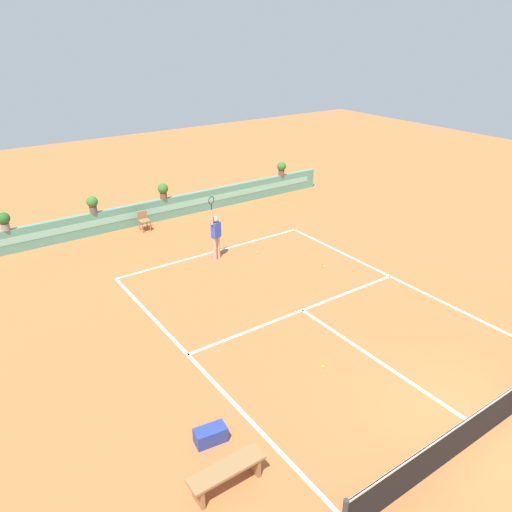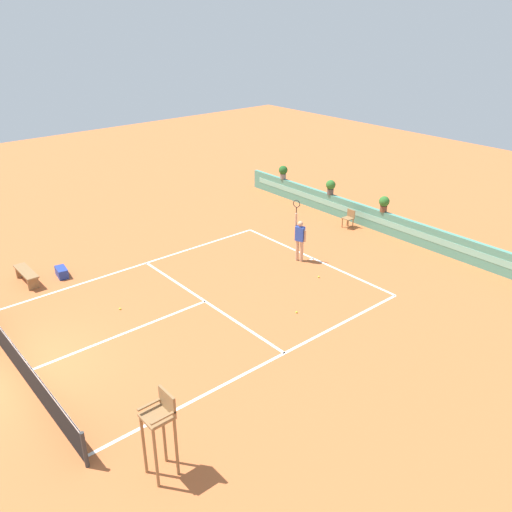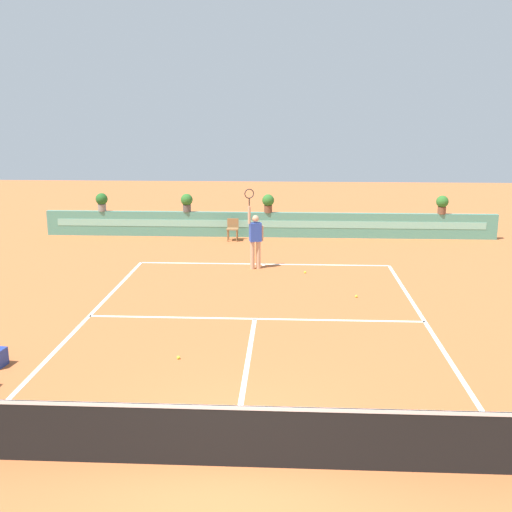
{
  "view_description": "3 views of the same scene",
  "coord_description": "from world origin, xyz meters",
  "px_view_note": "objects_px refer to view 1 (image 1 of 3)",
  "views": [
    {
      "loc": [
        -9.0,
        -3.92,
        8.28
      ],
      "look_at": [
        -0.1,
        8.85,
        1.0
      ],
      "focal_mm": 34.87,
      "sensor_mm": 36.0,
      "label": 1
    },
    {
      "loc": [
        13.73,
        -2.89,
        9.46
      ],
      "look_at": [
        -0.1,
        8.85,
        1.0
      ],
      "focal_mm": 37.55,
      "sensor_mm": 36.0,
      "label": 2
    },
    {
      "loc": [
        0.78,
        -7.85,
        4.98
      ],
      "look_at": [
        -0.1,
        8.85,
        1.0
      ],
      "focal_mm": 43.21,
      "sensor_mm": 36.0,
      "label": 3
    }
  ],
  "objects_px": {
    "ball_kid_chair": "(144,220)",
    "potted_plant_left": "(92,203)",
    "potted_plant_far_right": "(282,168)",
    "bench_courtside": "(227,472)",
    "potted_plant_far_left": "(4,220)",
    "gear_bag": "(211,435)",
    "tennis_ball_mid_court": "(325,266)",
    "potted_plant_centre": "(163,190)",
    "tennis_player": "(216,234)",
    "tennis_ball_near_baseline": "(257,252)",
    "tennis_ball_by_sideline": "(323,367)"
  },
  "relations": [
    {
      "from": "tennis_ball_near_baseline",
      "to": "potted_plant_far_left",
      "type": "distance_m",
      "value": 9.9
    },
    {
      "from": "ball_kid_chair",
      "to": "tennis_ball_by_sideline",
      "type": "bearing_deg",
      "value": -90.3
    },
    {
      "from": "bench_courtside",
      "to": "tennis_ball_mid_court",
      "type": "relative_size",
      "value": 23.53
    },
    {
      "from": "gear_bag",
      "to": "potted_plant_centre",
      "type": "distance_m",
      "value": 14.11
    },
    {
      "from": "tennis_player",
      "to": "tennis_ball_near_baseline",
      "type": "bearing_deg",
      "value": -17.22
    },
    {
      "from": "potted_plant_far_right",
      "to": "potted_plant_left",
      "type": "distance_m",
      "value": 10.08
    },
    {
      "from": "gear_bag",
      "to": "tennis_ball_by_sideline",
      "type": "height_order",
      "value": "gear_bag"
    },
    {
      "from": "potted_plant_far_right",
      "to": "tennis_ball_near_baseline",
      "type": "bearing_deg",
      "value": -134.39
    },
    {
      "from": "gear_bag",
      "to": "potted_plant_left",
      "type": "xyz_separation_m",
      "value": [
        1.9,
        13.08,
        1.23
      ]
    },
    {
      "from": "tennis_ball_by_sideline",
      "to": "potted_plant_far_left",
      "type": "height_order",
      "value": "potted_plant_far_left"
    },
    {
      "from": "ball_kid_chair",
      "to": "potted_plant_left",
      "type": "height_order",
      "value": "potted_plant_left"
    },
    {
      "from": "bench_courtside",
      "to": "gear_bag",
      "type": "distance_m",
      "value": 1.26
    },
    {
      "from": "tennis_player",
      "to": "potted_plant_far_right",
      "type": "relative_size",
      "value": 3.57
    },
    {
      "from": "ball_kid_chair",
      "to": "potted_plant_centre",
      "type": "bearing_deg",
      "value": 28.38
    },
    {
      "from": "ball_kid_chair",
      "to": "potted_plant_left",
      "type": "relative_size",
      "value": 1.17
    },
    {
      "from": "gear_bag",
      "to": "potted_plant_left",
      "type": "relative_size",
      "value": 0.97
    },
    {
      "from": "ball_kid_chair",
      "to": "potted_plant_left",
      "type": "bearing_deg",
      "value": 158.96
    },
    {
      "from": "bench_courtside",
      "to": "tennis_ball_near_baseline",
      "type": "height_order",
      "value": "bench_courtside"
    },
    {
      "from": "tennis_player",
      "to": "potted_plant_centre",
      "type": "bearing_deg",
      "value": 87.31
    },
    {
      "from": "potted_plant_left",
      "to": "gear_bag",
      "type": "bearing_deg",
      "value": -98.26
    },
    {
      "from": "ball_kid_chair",
      "to": "potted_plant_left",
      "type": "xyz_separation_m",
      "value": [
        -1.9,
        0.73,
        0.93
      ]
    },
    {
      "from": "tennis_ball_near_baseline",
      "to": "potted_plant_far_right",
      "type": "bearing_deg",
      "value": 45.61
    },
    {
      "from": "tennis_ball_by_sideline",
      "to": "potted_plant_left",
      "type": "relative_size",
      "value": 0.09
    },
    {
      "from": "tennis_ball_mid_court",
      "to": "potted_plant_far_right",
      "type": "distance_m",
      "value": 9.18
    },
    {
      "from": "tennis_ball_near_baseline",
      "to": "tennis_ball_by_sideline",
      "type": "relative_size",
      "value": 1.0
    },
    {
      "from": "gear_bag",
      "to": "tennis_ball_mid_court",
      "type": "distance_m",
      "value": 9.3
    },
    {
      "from": "ball_kid_chair",
      "to": "bench_courtside",
      "type": "bearing_deg",
      "value": -106.93
    },
    {
      "from": "tennis_ball_mid_court",
      "to": "potted_plant_centre",
      "type": "xyz_separation_m",
      "value": [
        -2.68,
        8.08,
        1.38
      ]
    },
    {
      "from": "ball_kid_chair",
      "to": "tennis_ball_near_baseline",
      "type": "bearing_deg",
      "value": -60.91
    },
    {
      "from": "bench_courtside",
      "to": "potted_plant_far_left",
      "type": "height_order",
      "value": "potted_plant_far_left"
    },
    {
      "from": "ball_kid_chair",
      "to": "tennis_player",
      "type": "xyz_separation_m",
      "value": [
        1.11,
        -4.37,
        0.57
      ]
    },
    {
      "from": "gear_bag",
      "to": "tennis_ball_by_sideline",
      "type": "distance_m",
      "value": 3.78
    },
    {
      "from": "tennis_player",
      "to": "potted_plant_centre",
      "type": "xyz_separation_m",
      "value": [
        0.24,
        5.1,
        0.36
      ]
    },
    {
      "from": "bench_courtside",
      "to": "tennis_ball_by_sideline",
      "type": "height_order",
      "value": "bench_courtside"
    },
    {
      "from": "potted_plant_far_left",
      "to": "ball_kid_chair",
      "type": "bearing_deg",
      "value": -7.78
    },
    {
      "from": "tennis_player",
      "to": "tennis_ball_near_baseline",
      "type": "height_order",
      "value": "tennis_player"
    },
    {
      "from": "tennis_ball_near_baseline",
      "to": "potted_plant_far_right",
      "type": "xyz_separation_m",
      "value": [
        5.47,
        5.59,
        1.38
      ]
    },
    {
      "from": "tennis_player",
      "to": "tennis_ball_mid_court",
      "type": "distance_m",
      "value": 4.29
    },
    {
      "from": "potted_plant_far_left",
      "to": "gear_bag",
      "type": "bearing_deg",
      "value": -83.23
    },
    {
      "from": "tennis_player",
      "to": "tennis_ball_by_sideline",
      "type": "bearing_deg",
      "value": -98.96
    },
    {
      "from": "ball_kid_chair",
      "to": "bench_courtside",
      "type": "distance_m",
      "value": 14.16
    },
    {
      "from": "tennis_ball_near_baseline",
      "to": "potted_plant_left",
      "type": "xyz_separation_m",
      "value": [
        -4.61,
        5.59,
        1.38
      ]
    },
    {
      "from": "potted_plant_far_right",
      "to": "potted_plant_left",
      "type": "bearing_deg",
      "value": 180.0
    },
    {
      "from": "ball_kid_chair",
      "to": "potted_plant_centre",
      "type": "xyz_separation_m",
      "value": [
        1.35,
        0.73,
        0.93
      ]
    },
    {
      "from": "tennis_player",
      "to": "gear_bag",
      "type": "bearing_deg",
      "value": -121.62
    },
    {
      "from": "tennis_player",
      "to": "tennis_ball_mid_court",
      "type": "height_order",
      "value": "tennis_player"
    },
    {
      "from": "tennis_ball_mid_court",
      "to": "potted_plant_centre",
      "type": "relative_size",
      "value": 0.09
    },
    {
      "from": "bench_courtside",
      "to": "potted_plant_far_left",
      "type": "distance_m",
      "value": 14.37
    },
    {
      "from": "ball_kid_chair",
      "to": "gear_bag",
      "type": "height_order",
      "value": "ball_kid_chair"
    },
    {
      "from": "gear_bag",
      "to": "tennis_player",
      "type": "relative_size",
      "value": 0.27
    }
  ]
}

